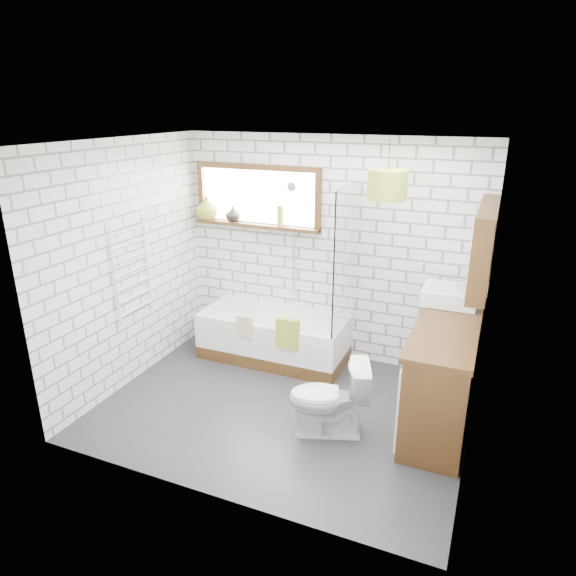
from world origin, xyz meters
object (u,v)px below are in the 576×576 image
at_px(basin, 450,295).
at_px(toilet, 328,398).
at_px(vanity, 444,371).
at_px(pendant, 387,185).
at_px(bathtub, 274,336).

xyz_separation_m(basin, toilet, (-0.83, -1.16, -0.69)).
height_order(vanity, pendant, pendant).
height_order(basin, pendant, pendant).
distance_m(basin, toilet, 1.58).
relative_size(bathtub, pendant, 4.56).
relative_size(bathtub, basin, 3.27).
relative_size(basin, toilet, 0.72).
relative_size(vanity, toilet, 2.39).
distance_m(vanity, toilet, 1.11).
relative_size(bathtub, vanity, 0.98).
bearing_deg(bathtub, toilet, -47.63).
bearing_deg(basin, toilet, -125.72).
xyz_separation_m(bathtub, vanity, (1.94, -0.49, 0.22)).
bearing_deg(toilet, vanity, 106.60).
relative_size(vanity, pendant, 4.65).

